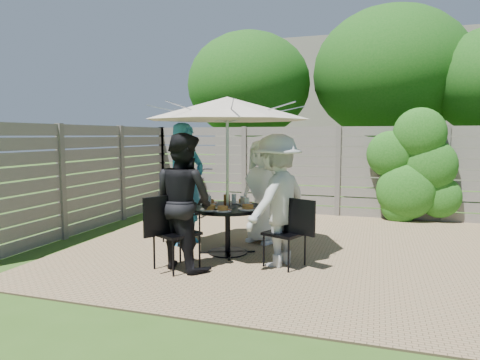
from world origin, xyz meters
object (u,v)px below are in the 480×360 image
(person_front, at_px, (183,202))
(person_right, at_px, (277,201))
(plate_front, at_px, (210,208))
(glass_back, at_px, (234,199))
(glass_left, at_px, (209,201))
(chair_front, at_px, (176,248))
(glass_right, at_px, (247,203))
(person_back, at_px, (263,192))
(plate_extra, at_px, (223,209))
(umbrella, at_px, (227,109))
(plate_left, at_px, (209,202))
(patio_table, at_px, (228,221))
(plate_back, at_px, (244,202))
(chair_back, at_px, (268,225))
(plate_right, at_px, (248,208))
(person_left, at_px, (186,185))
(chair_right, at_px, (285,247))
(chair_left, at_px, (181,225))
(bicycle, at_px, (199,189))
(coffee_cup, at_px, (243,201))
(syrup_jug, at_px, (227,200))

(person_front, distance_m, person_right, 1.17)
(plate_front, bearing_deg, glass_back, 77.92)
(person_right, bearing_deg, glass_left, -84.50)
(chair_front, distance_m, glass_right, 1.19)
(person_back, distance_m, plate_extra, 1.15)
(umbrella, height_order, plate_front, umbrella)
(chair_front, relative_size, plate_front, 3.66)
(plate_extra, bearing_deg, person_right, 3.09)
(plate_left, bearing_deg, patio_table, -21.69)
(chair_front, distance_m, plate_back, 1.39)
(chair_back, height_order, person_right, person_right)
(chair_back, relative_size, plate_right, 3.21)
(plate_right, height_order, plate_extra, same)
(person_left, relative_size, plate_back, 7.11)
(chair_right, xyz_separation_m, plate_front, (-1.03, 0.02, 0.43))
(person_front, xyz_separation_m, plate_right, (0.64, 0.64, -0.15))
(person_back, bearing_deg, glass_right, -70.30)
(plate_back, xyz_separation_m, glass_right, (0.15, -0.33, 0.05))
(person_right, bearing_deg, glass_back, -105.52)
(chair_left, relative_size, chair_front, 1.01)
(person_left, relative_size, glass_left, 13.20)
(umbrella, bearing_deg, person_right, -21.69)
(chair_back, height_order, plate_extra, chair_back)
(glass_back, relative_size, glass_right, 1.00)
(umbrella, xyz_separation_m, glass_right, (0.28, 0.00, -1.28))
(plate_back, height_order, glass_right, glass_right)
(person_right, height_order, glass_back, person_right)
(plate_left, distance_m, glass_left, 0.15)
(person_front, distance_m, plate_back, 1.20)
(person_left, relative_size, plate_front, 7.11)
(umbrella, bearing_deg, bicycle, 120.09)
(plate_back, bearing_deg, coffee_cup, -76.15)
(person_front, relative_size, coffee_cup, 14.12)
(person_right, distance_m, plate_back, 0.92)
(person_back, height_order, plate_left, person_back)
(person_front, distance_m, plate_front, 0.49)
(glass_left, bearing_deg, syrup_jug, 16.12)
(chair_right, relative_size, glass_left, 6.39)
(umbrella, height_order, coffee_cup, umbrella)
(person_back, relative_size, plate_right, 6.16)
(plate_front, bearing_deg, plate_extra, -3.25)
(chair_left, relative_size, plate_back, 3.71)
(syrup_jug, height_order, bicycle, bicycle)
(plate_extra, relative_size, glass_left, 1.71)
(chair_right, distance_m, glass_right, 0.86)
(patio_table, relative_size, glass_back, 9.56)
(patio_table, height_order, bicycle, bicycle)
(person_front, relative_size, chair_right, 1.89)
(chair_left, distance_m, glass_left, 0.85)
(umbrella, xyz_separation_m, plate_extra, (0.06, -0.35, -1.32))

